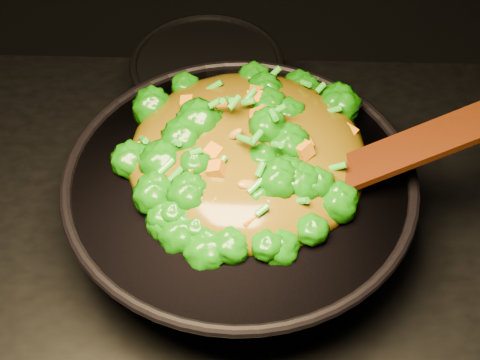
# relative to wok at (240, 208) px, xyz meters

# --- Properties ---
(wok) EXTENTS (0.43, 0.43, 0.11)m
(wok) POSITION_rel_wok_xyz_m (0.00, 0.00, 0.00)
(wok) COLOR black
(wok) RESTS_ON stovetop
(stir_fry) EXTENTS (0.33, 0.33, 0.10)m
(stir_fry) POSITION_rel_wok_xyz_m (0.01, 0.03, 0.10)
(stir_fry) COLOR #136407
(stir_fry) RESTS_ON wok
(spatula) EXTENTS (0.30, 0.10, 0.13)m
(spatula) POSITION_rel_wok_xyz_m (0.18, 0.00, 0.11)
(spatula) COLOR #381505
(spatula) RESTS_ON wok
(back_pot) EXTENTS (0.25, 0.25, 0.11)m
(back_pot) POSITION_rel_wok_xyz_m (-0.05, 0.21, 0.00)
(back_pot) COLOR black
(back_pot) RESTS_ON stovetop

